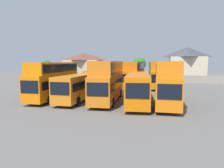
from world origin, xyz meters
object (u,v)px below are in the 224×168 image
bus_2 (79,86)px  bus_9 (156,73)px  bus_1 (54,78)px  tree_behind_wall (139,64)px  bus_3 (108,79)px  bus_6 (96,77)px  bus_7 (114,77)px  bus_5 (167,80)px  bus_8 (134,73)px  house_terrace_centre (186,63)px  bus_4 (138,87)px  house_terrace_left (83,65)px  tree_left_of_lot (47,67)px

bus_2 → bus_9: bus_9 is taller
bus_1 → tree_behind_wall: 29.18m
bus_3 → bus_6: (-5.89, 15.01, -0.96)m
bus_3 → bus_7: size_ratio=0.95×
bus_1 → bus_5: 14.59m
bus_5 → bus_6: size_ratio=1.13×
bus_8 → house_terrace_centre: bearing=149.3°
bus_2 → bus_4: bearing=89.2°
house_terrace_left → house_terrace_centre: size_ratio=1.15×
bus_5 → bus_9: size_ratio=1.01×
bus_2 → bus_6: (-2.11, 15.32, -0.02)m
bus_3 → tree_behind_wall: (2.07, 27.61, 1.61)m
house_terrace_left → tree_left_of_lot: house_terrace_left is taller
bus_4 → tree_behind_wall: bearing=179.7°
bus_7 → bus_8: size_ratio=0.99×
bus_6 → tree_left_of_lot: (-14.99, 7.10, 1.78)m
bus_1 → bus_7: bearing=162.0°
bus_9 → tree_left_of_lot: size_ratio=2.18×
bus_3 → bus_5: size_ratio=0.94×
bus_3 → tree_behind_wall: 27.73m
bus_4 → tree_behind_wall: 28.38m
bus_8 → bus_4: bearing=10.1°
bus_6 → house_terrace_centre: bearing=129.3°
bus_1 → bus_5: bearing=90.2°
bus_1 → bus_9: (13.53, 15.06, 0.06)m
bus_1 → house_terrace_centre: (21.89, 33.15, 1.80)m
bus_4 → bus_8: bus_8 is taller
bus_8 → bus_9: bearing=97.8°
bus_3 → bus_6: bearing=-160.5°
bus_6 → bus_8: bearing=86.1°
bus_1 → bus_2: 3.75m
bus_8 → bus_5: bearing=22.4°
house_terrace_centre → bus_1: bearing=-123.4°
bus_1 → house_terrace_centre: bearing=147.9°
tree_behind_wall → bus_8: bearing=-90.2°
bus_1 → bus_7: 15.93m
bus_2 → bus_9: 18.36m
tree_left_of_lot → bus_4: bearing=-42.6°
bus_5 → bus_6: bearing=-138.1°
bus_4 → house_terrace_left: bearing=-154.6°
bus_4 → house_terrace_left: (-18.65, 33.32, 1.89)m
bus_1 → tree_behind_wall: bearing=162.3°
bus_2 → bus_4: size_ratio=0.88×
bus_3 → bus_8: 14.95m
house_terrace_centre → tree_behind_wall: (-12.41, -5.61, -0.11)m
bus_3 → bus_8: bearing=170.4°
bus_9 → house_terrace_left: house_terrace_left is taller
bus_9 → house_terrace_centre: bearing=152.7°
bus_4 → bus_9: size_ratio=1.01×
bus_4 → house_terrace_centre: 35.57m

